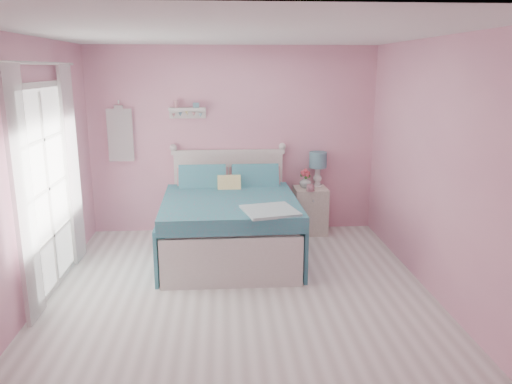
{
  "coord_description": "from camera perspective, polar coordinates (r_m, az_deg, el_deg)",
  "views": [
    {
      "loc": [
        -0.15,
        -4.74,
        2.29
      ],
      "look_at": [
        0.25,
        1.2,
        0.81
      ],
      "focal_mm": 35.0,
      "sensor_mm": 36.0,
      "label": 1
    }
  ],
  "objects": [
    {
      "name": "nightstand",
      "position": [
        7.13,
        6.2,
        -2.09
      ],
      "size": [
        0.45,
        0.45,
        0.66
      ],
      "color": "beige",
      "rests_on": "floor"
    },
    {
      "name": "french_door",
      "position": [
        5.59,
        -22.75,
        0.27
      ],
      "size": [
        0.04,
        1.32,
        2.16
      ],
      "color": "silver",
      "rests_on": "floor"
    },
    {
      "name": "roses",
      "position": [
        7.01,
        5.67,
        2.15
      ],
      "size": [
        0.14,
        0.11,
        0.12
      ],
      "color": "#DF4C5E",
      "rests_on": "vase"
    },
    {
      "name": "table_lamp",
      "position": [
        7.11,
        7.08,
        3.37
      ],
      "size": [
        0.25,
        0.25,
        0.49
      ],
      "color": "white",
      "rests_on": "nightstand"
    },
    {
      "name": "teacup",
      "position": [
        6.87,
        6.24,
        0.47
      ],
      "size": [
        0.14,
        0.14,
        0.09
      ],
      "primitive_type": "imported",
      "rotation": [
        0.0,
        0.0,
        -0.4
      ],
      "color": "pink",
      "rests_on": "nightstand"
    },
    {
      "name": "bed",
      "position": [
        6.26,
        -2.98,
        -3.62
      ],
      "size": [
        1.64,
        2.05,
        1.18
      ],
      "rotation": [
        0.0,
        0.0,
        0.02
      ],
      "color": "silver",
      "rests_on": "floor"
    },
    {
      "name": "curtain_near",
      "position": [
        4.87,
        -25.05,
        -0.58
      ],
      "size": [
        0.04,
        0.4,
        2.32
      ],
      "primitive_type": "cube",
      "color": "white",
      "rests_on": "floor"
    },
    {
      "name": "vase",
      "position": [
        7.04,
        5.66,
        1.18
      ],
      "size": [
        0.18,
        0.18,
        0.17
      ],
      "primitive_type": "imported",
      "rotation": [
        0.0,
        0.0,
        -0.11
      ],
      "color": "silver",
      "rests_on": "nightstand"
    },
    {
      "name": "curtain_far",
      "position": [
        6.24,
        -20.27,
        2.84
      ],
      "size": [
        0.04,
        0.4,
        2.32
      ],
      "primitive_type": "cube",
      "color": "white",
      "rests_on": "floor"
    },
    {
      "name": "floor",
      "position": [
        5.27,
        -1.87,
        -11.84
      ],
      "size": [
        4.5,
        4.5,
        0.0
      ],
      "primitive_type": "plane",
      "color": "beige",
      "rests_on": "ground"
    },
    {
      "name": "wall_shelf",
      "position": [
        6.97,
        -7.86,
        9.25
      ],
      "size": [
        0.5,
        0.15,
        0.25
      ],
      "color": "silver",
      "rests_on": "room_shell"
    },
    {
      "name": "room_shell",
      "position": [
        4.79,
        -2.02,
        5.46
      ],
      "size": [
        4.5,
        4.5,
        4.5
      ],
      "color": "pink",
      "rests_on": "floor"
    },
    {
      "name": "hanging_dress",
      "position": [
        7.12,
        -15.25,
        6.28
      ],
      "size": [
        0.34,
        0.03,
        0.72
      ],
      "primitive_type": "cube",
      "color": "white",
      "rests_on": "room_shell"
    }
  ]
}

